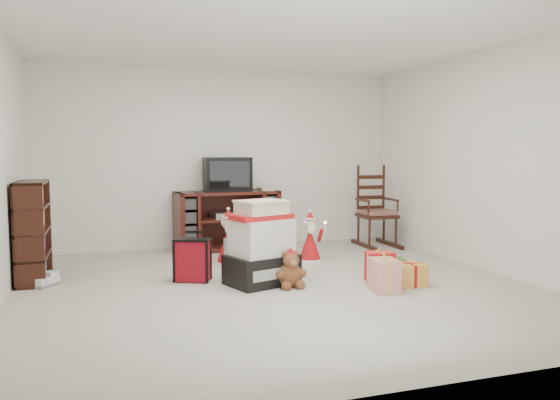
# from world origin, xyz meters

# --- Properties ---
(room) EXTENTS (5.01, 5.01, 2.51)m
(room) POSITION_xyz_m (0.00, 0.00, 1.25)
(room) COLOR #A3A096
(room) RESTS_ON ground
(tv_stand) EXTENTS (1.45, 0.61, 0.81)m
(tv_stand) POSITION_xyz_m (0.00, 2.22, 0.40)
(tv_stand) COLOR #451813
(tv_stand) RESTS_ON floor
(bookshelf) EXTENTS (0.28, 0.85, 1.04)m
(bookshelf) POSITION_xyz_m (-2.33, 1.06, 0.50)
(bookshelf) COLOR #33150D
(bookshelf) RESTS_ON floor
(rocking_chair) EXTENTS (0.51, 0.81, 1.20)m
(rocking_chair) POSITION_xyz_m (2.08, 1.84, 0.41)
(rocking_chair) COLOR #33150D
(rocking_chair) RESTS_ON floor
(gift_pile) EXTENTS (0.78, 0.67, 0.84)m
(gift_pile) POSITION_xyz_m (-0.11, 0.15, 0.37)
(gift_pile) COLOR black
(gift_pile) RESTS_ON floor
(red_suitcase) EXTENTS (0.39, 0.30, 0.53)m
(red_suitcase) POSITION_xyz_m (-0.76, 0.48, 0.23)
(red_suitcase) COLOR maroon
(red_suitcase) RESTS_ON floor
(stocking) EXTENTS (0.31, 0.23, 0.62)m
(stocking) POSITION_xyz_m (-0.06, 0.44, 0.31)
(stocking) COLOR #0D781D
(stocking) RESTS_ON floor
(teddy_bear) EXTENTS (0.24, 0.22, 0.36)m
(teddy_bear) POSITION_xyz_m (0.12, -0.07, 0.16)
(teddy_bear) COLOR brown
(teddy_bear) RESTS_ON floor
(santa_figurine) EXTENTS (0.31, 0.29, 0.63)m
(santa_figurine) POSITION_xyz_m (0.77, 1.04, 0.24)
(santa_figurine) COLOR #AB1215
(santa_figurine) RESTS_ON floor
(mrs_claus_figurine) EXTENTS (0.33, 0.31, 0.67)m
(mrs_claus_figurine) POSITION_xyz_m (-0.22, 1.17, 0.26)
(mrs_claus_figurine) COLOR #AB1215
(mrs_claus_figurine) RESTS_ON floor
(sneaker_pair) EXTENTS (0.40, 0.30, 0.10)m
(sneaker_pair) POSITION_xyz_m (-2.27, 0.77, 0.05)
(sneaker_pair) COLOR silver
(sneaker_pair) RESTS_ON floor
(gift_cluster) EXTENTS (0.58, 0.89, 0.27)m
(gift_cluster) POSITION_xyz_m (1.19, -0.27, 0.13)
(gift_cluster) COLOR red
(gift_cluster) RESTS_ON floor
(crt_television) EXTENTS (0.66, 0.50, 0.46)m
(crt_television) POSITION_xyz_m (0.02, 2.25, 1.04)
(crt_television) COLOR black
(crt_television) RESTS_ON tv_stand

